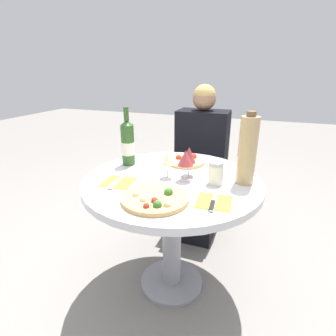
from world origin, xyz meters
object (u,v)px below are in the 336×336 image
object	(u,v)px
wine_bottle	(128,143)
dining_table	(172,201)
chair_behind_diner	(203,171)
tall_carafe	(247,150)
seated_diner	(199,171)
pizza_large	(155,198)

from	to	relation	value
wine_bottle	dining_table	bearing A→B (deg)	-20.36
chair_behind_diner	tall_carafe	world-z (taller)	tall_carafe
seated_diner	wine_bottle	bearing A→B (deg)	60.75
chair_behind_diner	seated_diner	size ratio (longest dim) A/B	0.82
wine_bottle	tall_carafe	distance (m)	0.68
dining_table	seated_diner	distance (m)	0.67
chair_behind_diner	pizza_large	xyz separation A→B (m)	(0.03, -1.08, 0.27)
chair_behind_diner	pizza_large	size ratio (longest dim) A/B	3.12
seated_diner	wine_bottle	xyz separation A→B (m)	(-0.31, -0.55, 0.33)
pizza_large	tall_carafe	bearing A→B (deg)	43.96
dining_table	pizza_large	xyz separation A→B (m)	(0.01, -0.26, 0.14)
seated_diner	pizza_large	xyz separation A→B (m)	(0.03, -0.92, 0.22)
dining_table	pizza_large	bearing A→B (deg)	-87.07
dining_table	tall_carafe	size ratio (longest dim) A/B	2.60
dining_table	seated_diner	world-z (taller)	seated_diner
dining_table	wine_bottle	xyz separation A→B (m)	(-0.32, 0.12, 0.26)
chair_behind_diner	wine_bottle	bearing A→B (deg)	66.30
dining_table	tall_carafe	world-z (taller)	tall_carafe
pizza_large	tall_carafe	size ratio (longest dim) A/B	0.84
seated_diner	tall_carafe	world-z (taller)	seated_diner
chair_behind_diner	pizza_large	bearing A→B (deg)	91.39
chair_behind_diner	tall_carafe	size ratio (longest dim) A/B	2.61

